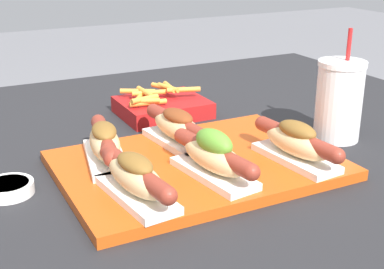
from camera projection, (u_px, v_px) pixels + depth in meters
The scene contains 9 objects.
serving_tray at pixel (197, 165), 0.91m from camera, with size 0.46×0.33×0.02m.
hot_dog_0 at pixel (136, 177), 0.76m from camera, with size 0.08×0.20×0.07m.
hot_dog_1 at pixel (214, 156), 0.83m from camera, with size 0.08×0.20×0.08m.
hot_dog_2 at pixel (296, 143), 0.89m from camera, with size 0.07×0.20×0.07m.
hot_dog_3 at pixel (105, 143), 0.89m from camera, with size 0.09×0.20×0.07m.
hot_dog_4 at pixel (178, 128), 0.96m from camera, with size 0.08×0.20×0.07m.
sauce_bowl at pixel (8, 188), 0.82m from camera, with size 0.08×0.08×0.02m.
drink_cup at pixel (339, 100), 1.02m from camera, with size 0.09×0.09×0.22m.
fries_basket at pixel (162, 106), 1.18m from camera, with size 0.18×0.16×0.06m.
Camera 1 is at (-0.40, -0.87, 1.11)m, focal length 50.00 mm.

